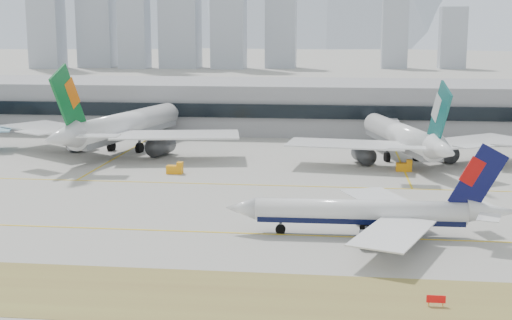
# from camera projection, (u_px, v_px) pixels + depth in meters

# --- Properties ---
(ground) EXTENTS (3000.00, 3000.00, 0.00)m
(ground) POSITION_uv_depth(u_px,v_px,m) (195.00, 223.00, 118.04)
(ground) COLOR #A2A098
(ground) RESTS_ON ground
(taxiing_airliner) EXTENTS (44.70, 38.90, 15.03)m
(taxiing_airliner) POSITION_uv_depth(u_px,v_px,m) (371.00, 213.00, 110.29)
(taxiing_airliner) COLOR white
(taxiing_airliner) RESTS_ON ground
(widebody_eva) EXTENTS (66.94, 66.55, 24.41)m
(widebody_eva) POSITION_uv_depth(u_px,v_px,m) (122.00, 128.00, 184.00)
(widebody_eva) COLOR white
(widebody_eva) RESTS_ON ground
(widebody_cathay) EXTENTS (58.33, 58.25, 21.50)m
(widebody_cathay) POSITION_uv_depth(u_px,v_px,m) (404.00, 138.00, 170.96)
(widebody_cathay) COLOR white
(widebody_cathay) RESTS_ON ground
(terminal) EXTENTS (280.00, 43.10, 15.00)m
(terminal) POSITION_uv_depth(u_px,v_px,m) (267.00, 105.00, 228.78)
(terminal) COLOR gray
(terminal) RESTS_ON ground
(hold_sign_right) EXTENTS (2.20, 0.15, 1.35)m
(hold_sign_right) POSITION_uv_depth(u_px,v_px,m) (436.00, 299.00, 82.56)
(hold_sign_right) COLOR red
(hold_sign_right) RESTS_ON ground
(gse_b) EXTENTS (3.55, 2.00, 2.60)m
(gse_b) POSITION_uv_depth(u_px,v_px,m) (175.00, 169.00, 157.97)
(gse_b) COLOR orange
(gse_b) RESTS_ON ground
(gse_c) EXTENTS (3.55, 2.00, 2.60)m
(gse_c) POSITION_uv_depth(u_px,v_px,m) (404.00, 166.00, 160.75)
(gse_c) COLOR orange
(gse_c) RESTS_ON ground
(city_skyline) EXTENTS (342.00, 49.80, 140.00)m
(city_skyline) POSITION_uv_depth(u_px,v_px,m) (177.00, 5.00, 564.01)
(city_skyline) COLOR #9FA7B5
(city_skyline) RESTS_ON ground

